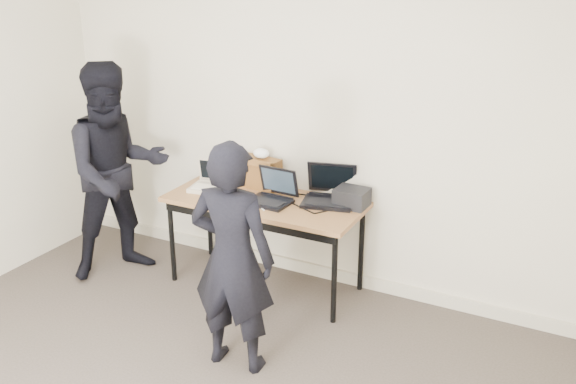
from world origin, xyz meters
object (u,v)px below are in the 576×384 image
Objects in this scene: equipment_box at (352,197)px; person_typist at (232,258)px; laptop_beige at (210,183)px; laptop_center at (272,194)px; leather_satchel at (258,172)px; desk at (264,207)px; person_observer at (117,172)px; laptop_right at (329,193)px.

equipment_box is 0.16× the size of person_typist.
laptop_beige reaches higher than equipment_box.
laptop_center is 0.87× the size of leather_satchel.
person_observer reaches higher than desk.
laptop_beige is 0.70× the size of laptop_right.
laptop_center is at bearing -34.00° from leather_satchel.
desk is at bearing -163.05° from equipment_box.
person_observer reaches higher than leather_satchel.
laptop_right reaches higher than laptop_beige.
laptop_center is 1.41× the size of equipment_box.
person_typist is (0.83, -0.99, -0.02)m from laptop_beige.
desk is 0.51m from laptop_right.
leather_satchel is at bearing -73.39° from person_typist.
person_observer reaches higher than person_typist.
laptop_center is 0.22× the size of person_typist.
laptop_beige is at bearing 177.36° from laptop_right.
laptop_right is (0.44, 0.21, 0.12)m from desk.
equipment_box is at bearing -41.77° from person_observer.
leather_satchel reaches higher than laptop_center.
person_observer reaches higher than laptop_center.
laptop_beige is 0.39m from leather_satchel.
desk is at bearing -167.20° from laptop_center.
laptop_beige is 1.33× the size of equipment_box.
leather_satchel is (-0.18, 0.23, 0.19)m from desk.
laptop_right is 1.19m from person_typist.
person_typist is 0.86× the size of person_observer.
leather_satchel is at bearing 177.48° from equipment_box.
laptop_right is at bearing 5.54° from leather_satchel.
equipment_box reaches higher than desk.
person_typist reaches higher than laptop_beige.
laptop_center is at bearing -81.42° from person_typist.
person_typist reaches higher than desk.
desk is at bearing -44.32° from leather_satchel.
laptop_beige is 1.14m from equipment_box.
laptop_right is 0.63m from leather_satchel.
desk is at bearing -12.43° from laptop_beige.
desk is 4.82× the size of laptop_beige.
laptop_beige is 1.29m from person_typist.
laptop_center is 1.02m from person_typist.
laptop_center reaches higher than desk.
laptop_right reaches higher than leather_satchel.
desk is 0.88× the size of person_observer.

